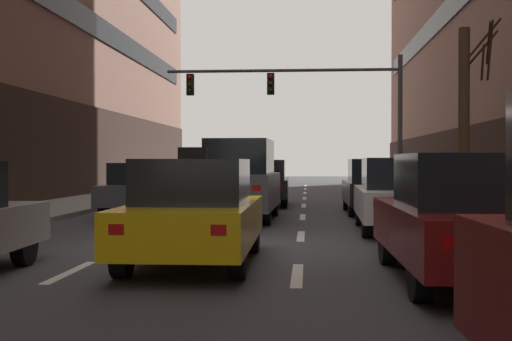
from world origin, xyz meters
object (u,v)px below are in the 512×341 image
Objects in this scene: car_driving_5 at (262,183)px; car_parked_3 at (376,187)px; car_driving_1 at (240,180)px; street_tree_0 at (465,115)px; taxi_driving_2 at (195,213)px; pedestrian_0 at (424,175)px; car_driving_0 at (189,179)px; car_driving_4 at (141,189)px; traffic_signal_0 at (312,97)px; car_parked_1 at (465,219)px; pedestrian_1 at (416,176)px; car_parked_2 at (400,195)px.

car_parked_3 is (3.75, -3.49, 0.01)m from car_driving_5.
car_driving_1 is 6.73m from street_tree_0.
taxi_driving_2 is 11.41m from street_tree_0.
street_tree_0 reaches higher than car_parked_3.
pedestrian_0 is at bearing 69.79° from taxi_driving_2.
car_driving_0 is 1.00× the size of car_driving_1.
car_driving_4 is 8.67m from traffic_signal_0.
car_parked_1 is at bearing -83.60° from traffic_signal_0.
traffic_signal_0 is at bearing 83.11° from taxi_driving_2.
car_driving_0 is 10.78m from car_parked_3.
car_parked_3 is at bearing 70.00° from taxi_driving_2.
taxi_driving_2 is 2.67× the size of pedestrian_1.
taxi_driving_2 is at bearing -90.45° from car_driving_5.
street_tree_0 reaches higher than car_driving_5.
taxi_driving_2 reaches higher than pedestrian_0.
car_parked_1 reaches higher than car_parked_2.
traffic_signal_0 reaches higher than car_parked_2.
pedestrian_0 is (4.59, 1.73, -3.06)m from traffic_signal_0.
pedestrian_1 is at bearing -3.56° from car_driving_5.
car_parked_2 is 8.69m from pedestrian_1.
pedestrian_0 reaches higher than car_parked_3.
car_driving_4 is at bearing -131.44° from traffic_signal_0.
car_driving_0 is 6.76m from traffic_signal_0.
traffic_signal_0 reaches higher than car_driving_4.
car_driving_5 is at bearing 89.55° from taxi_driving_2.
traffic_signal_0 is (5.32, -2.59, 3.27)m from car_driving_0.
taxi_driving_2 is at bearing -126.39° from car_parked_2.
traffic_signal_0 reaches higher than pedestrian_0.
car_driving_1 is 1.03× the size of car_driving_5.
pedestrian_0 reaches higher than car_driving_5.
traffic_signal_0 is at bearing 75.76° from car_driving_1.
pedestrian_0 is at bearing 29.54° from car_driving_5.
traffic_signal_0 is 1.66× the size of street_tree_0.
car_driving_4 is 12.56m from pedestrian_0.
taxi_driving_2 is 0.80× the size of street_tree_0.
car_parked_2 is 2.76× the size of pedestrian_1.
pedestrian_1 is (5.55, 13.76, 0.28)m from taxi_driving_2.
taxi_driving_2 reaches higher than car_parked_1.
car_driving_4 is 2.55× the size of pedestrian_1.
car_driving_1 reaches higher than car_driving_5.
car_parked_1 is at bearing -69.88° from car_driving_0.
pedestrian_0 is (9.92, -0.86, 0.21)m from car_driving_0.
car_driving_1 is at bearing -104.24° from traffic_signal_0.
car_driving_0 is 15.19m from car_parked_2.
pedestrian_0 is (2.66, 18.94, 0.21)m from car_parked_1.
car_driving_5 is 0.98× the size of car_parked_2.
car_parked_2 is at bearing -90.01° from car_parked_3.
taxi_driving_2 is 18.90m from pedestrian_0.
car_driving_0 is at bearing 100.32° from taxi_driving_2.
car_driving_1 is 1.02× the size of car_parked_3.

